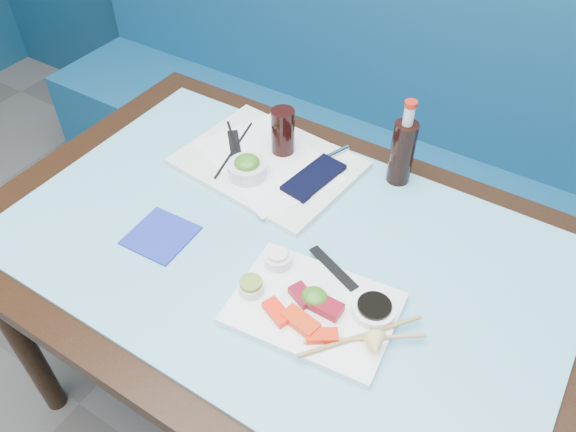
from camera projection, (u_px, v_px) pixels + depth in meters
The scene contains 34 objects.
booth_bench at pixel (410, 172), 2.01m from camera, with size 3.00×0.56×1.17m.
dining_table at pixel (283, 271), 1.30m from camera, with size 1.40×0.90×0.75m.
glass_top at pixel (283, 246), 1.24m from camera, with size 1.22×0.76×0.01m, color #6AB8D4.
sashimi_plate at pixel (314, 309), 1.11m from camera, with size 0.32×0.23×0.02m, color white.
salmon_left at pixel (277, 312), 1.08m from camera, with size 0.06×0.03×0.02m, color #FF220A.
salmon_mid at pixel (301, 321), 1.06m from camera, with size 0.07×0.04×0.02m, color red.
salmon_right at pixel (322, 336), 1.04m from camera, with size 0.06×0.03×0.01m, color red.
tuna_left at pixel (302, 295), 1.11m from camera, with size 0.05×0.03×0.02m, color maroon.
tuna_right at pixel (326, 307), 1.09m from camera, with size 0.06×0.04×0.02m, color maroon.
seaweed_garnish at pixel (314, 297), 1.10m from camera, with size 0.05×0.05×0.03m, color #34771B.
ramekin_wasabi at pixel (251, 288), 1.12m from camera, with size 0.05×0.05×0.02m, color white.
wasabi_fill at pixel (251, 283), 1.11m from camera, with size 0.05×0.05×0.01m, color olive.
ramekin_ginger at pixel (278, 259), 1.17m from camera, with size 0.06×0.06×0.02m, color white.
ginger_fill at pixel (278, 254), 1.16m from camera, with size 0.04×0.04×0.01m, color white.
soy_dish at pixel (374, 309), 1.08m from camera, with size 0.09×0.09×0.02m, color white.
soy_fill at pixel (375, 306), 1.08m from camera, with size 0.07×0.07×0.01m, color black.
lemon_wedge at pixel (375, 345), 1.01m from camera, with size 0.04×0.04×0.04m, color #EACA6E.
chopstick_sleeve at pixel (333, 268), 1.17m from camera, with size 0.14×0.02×0.00m, color black.
wooden_chopstick_a at pixel (361, 336), 1.05m from camera, with size 0.01×0.01×0.25m, color #9D824A.
wooden_chopstick_b at pixel (365, 339), 1.04m from camera, with size 0.01×0.01×0.23m, color tan.
serving_tray at pixel (268, 163), 1.43m from camera, with size 0.43×0.32×0.02m, color white.
paper_placemat at pixel (268, 161), 1.42m from camera, with size 0.35×0.24×0.00m, color white.
seaweed_bowl at pixel (247, 170), 1.37m from camera, with size 0.10×0.10×0.04m, color silver.
seaweed_salad at pixel (247, 162), 1.35m from camera, with size 0.06×0.06×0.03m, color #3B7C1C.
cola_glass at pixel (283, 132), 1.41m from camera, with size 0.06×0.06×0.12m, color black.
navy_pouch at pixel (314, 178), 1.37m from camera, with size 0.07×0.17×0.01m, color black.
fork at pixel (333, 154), 1.43m from camera, with size 0.01×0.01×0.10m, color silver.
black_chopstick_a at pixel (234, 149), 1.45m from camera, with size 0.01×0.01×0.24m, color black.
black_chopstick_b at pixel (237, 150), 1.45m from camera, with size 0.01×0.01×0.26m, color black.
tray_sleeve at pixel (235, 150), 1.45m from camera, with size 0.03×0.17×0.00m, color black.
cola_bottle_body at pixel (402, 153), 1.34m from camera, with size 0.06×0.06×0.17m, color black.
cola_bottle_neck at pixel (409, 115), 1.26m from camera, with size 0.03×0.03×0.05m, color silver.
cola_bottle_cap at pixel (411, 104), 1.24m from camera, with size 0.03×0.03×0.01m, color red.
blue_napkin at pixel (161, 235), 1.26m from camera, with size 0.13×0.13×0.01m, color #1C269C.
Camera 1 is at (0.46, 0.75, 1.67)m, focal length 35.00 mm.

